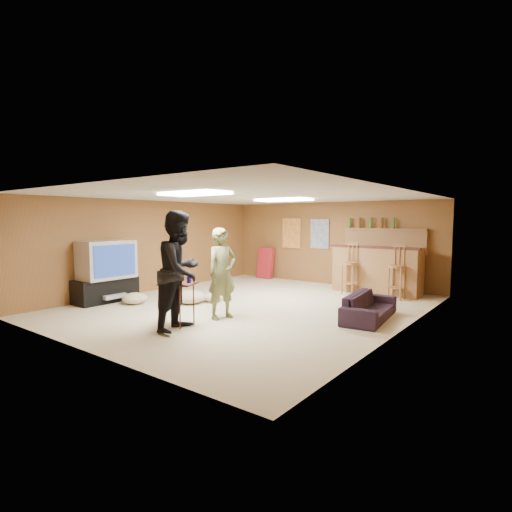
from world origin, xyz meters
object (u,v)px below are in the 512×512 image
Objects in this scene: bar_counter at (377,270)px; tv_body at (107,260)px; person_black at (180,271)px; tray_table at (179,304)px; person_olive at (222,273)px; sofa at (369,307)px.

tv_body is at bearing -133.00° from bar_counter.
person_black is (-1.32, -4.96, 0.39)m from bar_counter.
bar_counter is at bearing 72.23° from tray_table.
tv_body is 0.59× the size of person_black.
person_olive reaches higher than tv_body.
sofa is at bearing 43.80° from tray_table.
bar_counter is 2.69m from sofa.
person_black is at bearing -104.90° from bar_counter.
person_black reaches higher than tray_table.
tv_body is 2.88m from person_black.
bar_counter is (4.15, 4.45, -0.35)m from tv_body.
tv_body is 1.55× the size of tray_table.
bar_counter is 1.25× the size of person_olive.
person_black reaches higher than bar_counter.
tv_body reaches higher than sofa.
bar_counter is 2.82× the size of tray_table.
person_black is (2.83, -0.51, 0.04)m from tv_body.
bar_counter is 5.05m from tray_table.
person_olive is 1.02× the size of sofa.
tray_table is (-2.36, -2.27, 0.13)m from sofa.
tray_table is (2.61, -0.36, -0.54)m from tv_body.
person_black is 1.20× the size of sofa.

